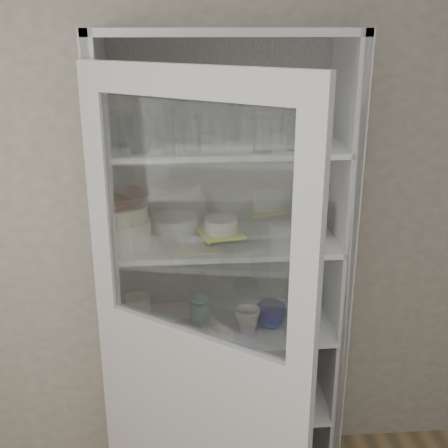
% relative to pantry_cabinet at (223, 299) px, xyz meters
% --- Properties ---
extents(wall_back, '(3.60, 0.02, 2.60)m').
position_rel_pantry_cabinet_xyz_m(wall_back, '(-0.20, 0.16, 0.36)').
color(wall_back, '#9B938A').
rests_on(wall_back, ground).
extents(pantry_cabinet, '(1.00, 0.45, 2.10)m').
position_rel_pantry_cabinet_xyz_m(pantry_cabinet, '(0.00, 0.00, 0.00)').
color(pantry_cabinet, '#B8B8B8').
rests_on(pantry_cabinet, floor).
extents(cupboard_door, '(0.75, 0.57, 2.00)m').
position_rel_pantry_cabinet_xyz_m(cupboard_door, '(-0.14, -0.56, -0.07)').
color(cupboard_door, '#B8B8B8').
rests_on(cupboard_door, floor).
extents(tumbler_0, '(0.09, 0.09, 0.14)m').
position_rel_pantry_cabinet_xyz_m(tumbler_0, '(-0.32, -0.22, 0.79)').
color(tumbler_0, silver).
rests_on(tumbler_0, shelf_glass).
extents(tumbler_1, '(0.09, 0.09, 0.14)m').
position_rel_pantry_cabinet_xyz_m(tumbler_1, '(-0.32, -0.20, 0.79)').
color(tumbler_1, silver).
rests_on(tumbler_1, shelf_glass).
extents(tumbler_2, '(0.07, 0.07, 0.13)m').
position_rel_pantry_cabinet_xyz_m(tumbler_2, '(-0.22, -0.22, 0.78)').
color(tumbler_2, silver).
rests_on(tumbler_2, shelf_glass).
extents(tumbler_3, '(0.09, 0.09, 0.14)m').
position_rel_pantry_cabinet_xyz_m(tumbler_3, '(-0.13, -0.20, 0.79)').
color(tumbler_3, silver).
rests_on(tumbler_3, shelf_glass).
extents(tumbler_4, '(0.07, 0.07, 0.14)m').
position_rel_pantry_cabinet_xyz_m(tumbler_4, '(0.13, -0.22, 0.79)').
color(tumbler_4, silver).
rests_on(tumbler_4, shelf_glass).
extents(tumbler_5, '(0.07, 0.07, 0.13)m').
position_rel_pantry_cabinet_xyz_m(tumbler_5, '(0.34, -0.23, 0.79)').
color(tumbler_5, silver).
rests_on(tumbler_5, shelf_glass).
extents(tumbler_6, '(0.08, 0.08, 0.12)m').
position_rel_pantry_cabinet_xyz_m(tumbler_6, '(0.26, -0.20, 0.78)').
color(tumbler_6, silver).
rests_on(tumbler_6, shelf_glass).
extents(tumbler_7, '(0.07, 0.07, 0.14)m').
position_rel_pantry_cabinet_xyz_m(tumbler_7, '(-0.41, -0.08, 0.79)').
color(tumbler_7, silver).
rests_on(tumbler_7, shelf_glass).
extents(tumbler_8, '(0.07, 0.07, 0.13)m').
position_rel_pantry_cabinet_xyz_m(tumbler_8, '(-0.40, -0.06, 0.78)').
color(tumbler_8, silver).
rests_on(tumbler_8, shelf_glass).
extents(tumbler_9, '(0.08, 0.08, 0.13)m').
position_rel_pantry_cabinet_xyz_m(tumbler_9, '(-0.23, -0.07, 0.78)').
color(tumbler_9, silver).
rests_on(tumbler_9, shelf_glass).
extents(tumbler_10, '(0.08, 0.08, 0.14)m').
position_rel_pantry_cabinet_xyz_m(tumbler_10, '(0.08, -0.08, 0.79)').
color(tumbler_10, silver).
rests_on(tumbler_10, shelf_glass).
extents(tumbler_11, '(0.06, 0.06, 0.13)m').
position_rel_pantry_cabinet_xyz_m(tumbler_11, '(0.26, -0.07, 0.78)').
color(tumbler_11, silver).
rests_on(tumbler_11, shelf_glass).
extents(goblet_0, '(0.07, 0.07, 0.17)m').
position_rel_pantry_cabinet_xyz_m(goblet_0, '(-0.21, 0.04, 0.80)').
color(goblet_0, silver).
rests_on(goblet_0, shelf_glass).
extents(goblet_1, '(0.07, 0.07, 0.17)m').
position_rel_pantry_cabinet_xyz_m(goblet_1, '(-0.17, 0.03, 0.80)').
color(goblet_1, silver).
rests_on(goblet_1, shelf_glass).
extents(goblet_2, '(0.08, 0.08, 0.17)m').
position_rel_pantry_cabinet_xyz_m(goblet_2, '(0.06, 0.04, 0.80)').
color(goblet_2, silver).
rests_on(goblet_2, shelf_glass).
extents(goblet_3, '(0.08, 0.08, 0.18)m').
position_rel_pantry_cabinet_xyz_m(goblet_3, '(0.41, 0.01, 0.81)').
color(goblet_3, silver).
rests_on(goblet_3, shelf_glass).
extents(plate_stack_front, '(0.22, 0.22, 0.11)m').
position_rel_pantry_cabinet_xyz_m(plate_stack_front, '(-0.41, -0.13, 0.38)').
color(plate_stack_front, white).
rests_on(plate_stack_front, shelf_plates).
extents(plate_stack_back, '(0.20, 0.20, 0.07)m').
position_rel_pantry_cabinet_xyz_m(plate_stack_back, '(-0.21, 0.03, 0.36)').
color(plate_stack_back, white).
rests_on(plate_stack_back, shelf_plates).
extents(cream_bowl, '(0.24, 0.24, 0.06)m').
position_rel_pantry_cabinet_xyz_m(cream_bowl, '(-0.41, -0.13, 0.46)').
color(cream_bowl, beige).
rests_on(cream_bowl, plate_stack_front).
extents(terracotta_bowl, '(0.26, 0.26, 0.05)m').
position_rel_pantry_cabinet_xyz_m(terracotta_bowl, '(-0.41, -0.13, 0.52)').
color(terracotta_bowl, '#552D1D').
rests_on(terracotta_bowl, cream_bowl).
extents(glass_platter, '(0.39, 0.39, 0.02)m').
position_rel_pantry_cabinet_xyz_m(glass_platter, '(-0.01, -0.08, 0.33)').
color(glass_platter, silver).
rests_on(glass_platter, shelf_plates).
extents(yellow_trivet, '(0.20, 0.20, 0.01)m').
position_rel_pantry_cabinet_xyz_m(yellow_trivet, '(-0.01, -0.08, 0.35)').
color(yellow_trivet, yellow).
rests_on(yellow_trivet, glass_platter).
extents(white_ramekin, '(0.16, 0.16, 0.06)m').
position_rel_pantry_cabinet_xyz_m(white_ramekin, '(-0.01, -0.08, 0.38)').
color(white_ramekin, white).
rests_on(white_ramekin, yellow_trivet).
extents(grey_bowl_stack, '(0.12, 0.12, 0.14)m').
position_rel_pantry_cabinet_xyz_m(grey_bowl_stack, '(0.37, -0.09, 0.39)').
color(grey_bowl_stack, silver).
rests_on(grey_bowl_stack, shelf_plates).
extents(mug_blue, '(0.16, 0.16, 0.10)m').
position_rel_pantry_cabinet_xyz_m(mug_blue, '(0.20, -0.12, -0.03)').
color(mug_blue, navy).
rests_on(mug_blue, shelf_mugs).
extents(mug_teal, '(0.12, 0.12, 0.09)m').
position_rel_pantry_cabinet_xyz_m(mug_teal, '(0.36, -0.00, -0.03)').
color(mug_teal, teal).
rests_on(mug_teal, shelf_mugs).
extents(mug_white, '(0.12, 0.12, 0.10)m').
position_rel_pantry_cabinet_xyz_m(mug_white, '(0.09, -0.15, -0.03)').
color(mug_white, white).
rests_on(mug_white, shelf_mugs).
extents(teal_jar, '(0.09, 0.09, 0.11)m').
position_rel_pantry_cabinet_xyz_m(teal_jar, '(-0.11, -0.04, -0.03)').
color(teal_jar, teal).
rests_on(teal_jar, shelf_mugs).
extents(measuring_cups, '(0.11, 0.11, 0.04)m').
position_rel_pantry_cabinet_xyz_m(measuring_cups, '(-0.18, -0.15, -0.06)').
color(measuring_cups, '#B5B5C4').
rests_on(measuring_cups, shelf_mugs).
extents(white_canister, '(0.12, 0.12, 0.13)m').
position_rel_pantry_cabinet_xyz_m(white_canister, '(-0.38, -0.05, -0.02)').
color(white_canister, white).
rests_on(white_canister, shelf_mugs).
extents(cream_dish, '(0.23, 0.23, 0.07)m').
position_rel_pantry_cabinet_xyz_m(cream_dish, '(-0.23, -0.07, -0.45)').
color(cream_dish, beige).
rests_on(cream_dish, shelf_bot).
extents(tin_box, '(0.22, 0.19, 0.05)m').
position_rel_pantry_cabinet_xyz_m(tin_box, '(0.29, -0.10, -0.45)').
color(tin_box, gray).
rests_on(tin_box, shelf_bot).
extents(tumbler_12, '(0.06, 0.06, 0.13)m').
position_rel_pantry_cabinet_xyz_m(tumbler_12, '(0.27, -0.20, 0.78)').
color(tumbler_12, silver).
rests_on(tumbler_12, shelf_glass).
extents(tumbler_13, '(0.07, 0.07, 0.14)m').
position_rel_pantry_cabinet_xyz_m(tumbler_13, '(0.34, -0.10, 0.79)').
color(tumbler_13, silver).
rests_on(tumbler_13, shelf_glass).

